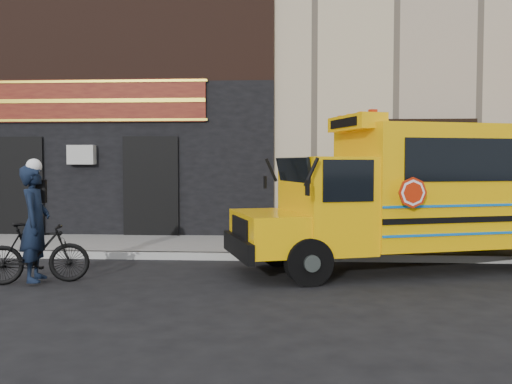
% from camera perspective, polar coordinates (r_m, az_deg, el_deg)
% --- Properties ---
extents(ground, '(120.00, 120.00, 0.00)m').
position_cam_1_polar(ground, '(9.49, 0.68, -9.52)').
color(ground, black).
rests_on(ground, ground).
extents(curb, '(40.00, 0.20, 0.15)m').
position_cam_1_polar(curb, '(12.02, 1.33, -6.49)').
color(curb, '#9D9D98').
rests_on(curb, ground).
extents(sidewalk, '(40.00, 3.00, 0.15)m').
position_cam_1_polar(sidewalk, '(13.50, 1.59, -5.44)').
color(sidewalk, slate).
rests_on(sidewalk, ground).
extents(building, '(20.00, 10.70, 12.00)m').
position_cam_1_polar(building, '(20.13, 2.16, 14.67)').
color(building, gray).
rests_on(building, sidewalk).
extents(school_bus, '(7.22, 4.12, 2.92)m').
position_cam_1_polar(school_bus, '(11.52, 17.13, 0.15)').
color(school_bus, black).
rests_on(school_bus, ground).
extents(bicycle, '(1.80, 1.01, 1.04)m').
position_cam_1_polar(bicycle, '(10.37, -21.13, -5.71)').
color(bicycle, black).
rests_on(bicycle, ground).
extents(cyclist, '(0.59, 0.78, 1.96)m').
position_cam_1_polar(cyclist, '(10.32, -21.22, -3.20)').
color(cyclist, black).
rests_on(cyclist, ground).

